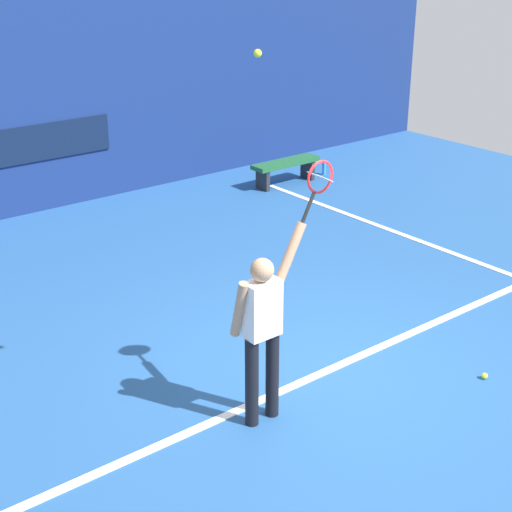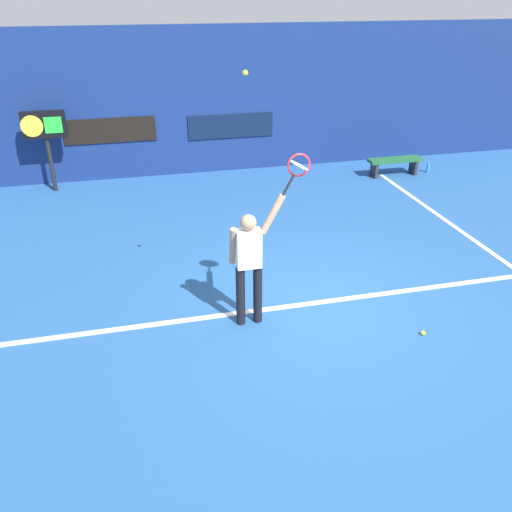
% 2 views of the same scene
% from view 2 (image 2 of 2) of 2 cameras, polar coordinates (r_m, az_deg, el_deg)
% --- Properties ---
extents(ground_plane, '(18.00, 18.00, 0.00)m').
position_cam_2_polar(ground_plane, '(8.24, 6.78, -5.16)').
color(ground_plane, '#23518C').
extents(back_wall, '(18.00, 0.20, 3.58)m').
position_cam_2_polar(back_wall, '(13.92, -2.88, 16.41)').
color(back_wall, navy).
rests_on(back_wall, ground_plane).
extents(sponsor_banner_center, '(2.20, 0.03, 0.60)m').
position_cam_2_polar(sponsor_banner_center, '(13.93, -2.73, 13.83)').
color(sponsor_banner_center, '#0C1933').
extents(sponsor_banner_portside, '(2.20, 0.03, 0.60)m').
position_cam_2_polar(sponsor_banner_portside, '(13.68, -15.48, 12.92)').
color(sponsor_banner_portside, black).
extents(court_baseline, '(10.00, 0.10, 0.01)m').
position_cam_2_polar(court_baseline, '(8.26, 6.71, -5.01)').
color(court_baseline, white).
rests_on(court_baseline, ground_plane).
extents(court_sideline, '(0.10, 7.00, 0.01)m').
position_cam_2_polar(court_sideline, '(11.41, 20.91, 2.76)').
color(court_sideline, white).
rests_on(court_sideline, ground_plane).
extents(tennis_player, '(0.75, 0.31, 1.94)m').
position_cam_2_polar(tennis_player, '(7.27, -0.75, -0.49)').
color(tennis_player, black).
rests_on(tennis_player, ground_plane).
extents(tennis_racket, '(0.43, 0.27, 0.61)m').
position_cam_2_polar(tennis_racket, '(6.93, 4.53, 9.50)').
color(tennis_racket, black).
extents(tennis_ball, '(0.07, 0.07, 0.07)m').
position_cam_2_polar(tennis_ball, '(6.54, -1.17, 19.15)').
color(tennis_ball, '#CCE033').
extents(scoreboard_clock, '(0.96, 0.20, 1.88)m').
position_cam_2_polar(scoreboard_clock, '(13.22, -21.86, 12.60)').
color(scoreboard_clock, black).
rests_on(scoreboard_clock, ground_plane).
extents(court_bench, '(1.40, 0.36, 0.45)m').
position_cam_2_polar(court_bench, '(14.18, 14.73, 9.73)').
color(court_bench, '#1E592D').
rests_on(court_bench, ground_plane).
extents(water_bottle, '(0.07, 0.07, 0.24)m').
position_cam_2_polar(water_bottle, '(14.72, 18.07, 9.02)').
color(water_bottle, '#338CD8').
rests_on(water_bottle, ground_plane).
extents(spare_ball, '(0.07, 0.07, 0.07)m').
position_cam_2_polar(spare_ball, '(7.85, 17.59, -7.93)').
color(spare_ball, '#CCE033').
rests_on(spare_ball, ground_plane).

